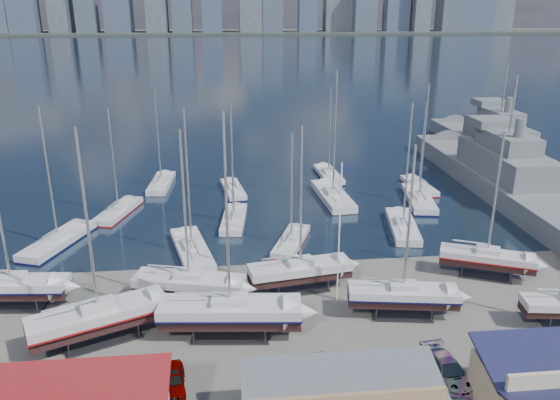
{
  "coord_description": "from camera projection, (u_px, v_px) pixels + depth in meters",
  "views": [
    {
      "loc": [
        -6.81,
        -51.75,
        25.35
      ],
      "look_at": [
        -0.57,
        8.0,
        4.25
      ],
      "focal_mm": 35.0,
      "sensor_mm": 36.0,
      "label": 1
    }
  ],
  "objects": [
    {
      "name": "ground",
      "position": [
        308.0,
        312.0,
        48.25
      ],
      "size": [
        1400.0,
        1400.0,
        0.0
      ],
      "primitive_type": "plane",
      "color": "#605E59",
      "rests_on": "ground"
    },
    {
      "name": "sailboat_cradle_0",
      "position": [
        12.0,
        286.0,
        48.4
      ],
      "size": [
        10.02,
        3.62,
        15.88
      ],
      "rotation": [
        0.0,
        0.0,
        -0.09
      ],
      "color": "#2D2D33",
      "rests_on": "ground"
    },
    {
      "name": "sailboat_moored_6",
      "position": [
        291.0,
        242.0,
        61.88
      ],
      "size": [
        5.58,
        9.35,
        13.52
      ],
      "rotation": [
        0.0,
        0.0,
        1.21
      ],
      "color": "black",
      "rests_on": "water"
    },
    {
      "name": "sailboat_moored_11",
      "position": [
        419.0,
        187.0,
        81.22
      ],
      "size": [
        3.08,
        9.22,
        13.58
      ],
      "rotation": [
        0.0,
        0.0,
        1.63
      ],
      "color": "black",
      "rests_on": "water"
    },
    {
      "name": "sailboat_cradle_6",
      "position": [
        487.0,
        258.0,
        54.0
      ],
      "size": [
        9.32,
        6.01,
        14.76
      ],
      "rotation": [
        0.0,
        0.0,
        -0.42
      ],
      "color": "#2D2D33",
      "rests_on": "ground"
    },
    {
      "name": "sailboat_cradle_3",
      "position": [
        230.0,
        312.0,
        44.09
      ],
      "size": [
        11.84,
        4.39,
        18.5
      ],
      "rotation": [
        0.0,
        0.0,
        -0.1
      ],
      "color": "#2D2D33",
      "rests_on": "ground"
    },
    {
      "name": "sailboat_cradle_1",
      "position": [
        99.0,
        317.0,
        43.46
      ],
      "size": [
        11.22,
        7.23,
        17.52
      ],
      "rotation": [
        0.0,
        0.0,
        0.42
      ],
      "color": "#2D2D33",
      "rests_on": "ground"
    },
    {
      "name": "naval_ship_west",
      "position": [
        496.0,
        148.0,
        98.3
      ],
      "size": [
        7.61,
        46.7,
        18.2
      ],
      "rotation": [
        0.0,
        0.0,
        1.57
      ],
      "color": "#585B61",
      "rests_on": "water"
    },
    {
      "name": "car_c",
      "position": [
        325.0,
        379.0,
        38.23
      ],
      "size": [
        3.58,
        6.12,
        1.6
      ],
      "primitive_type": "imported",
      "rotation": [
        0.0,
        0.0,
        0.17
      ],
      "color": "gray",
      "rests_on": "ground"
    },
    {
      "name": "far_shore",
      "position": [
        227.0,
        33.0,
        582.78
      ],
      "size": [
        1400.0,
        80.0,
        2.2
      ],
      "primitive_type": "cube",
      "color": "#2D332D",
      "rests_on": "ground"
    },
    {
      "name": "sailboat_moored_8",
      "position": [
        328.0,
        176.0,
        86.7
      ],
      "size": [
        3.44,
        10.14,
        14.92
      ],
      "rotation": [
        0.0,
        0.0,
        1.64
      ],
      "color": "black",
      "rests_on": "water"
    },
    {
      "name": "sailboat_cradle_2",
      "position": [
        189.0,
        284.0,
        48.86
      ],
      "size": [
        10.25,
        5.12,
        16.11
      ],
      "rotation": [
        0.0,
        0.0,
        -0.25
      ],
      "color": "#2D2D33",
      "rests_on": "ground"
    },
    {
      "name": "sailboat_moored_5",
      "position": [
        233.0,
        190.0,
        79.59
      ],
      "size": [
        3.78,
        9.33,
        13.56
      ],
      "rotation": [
        0.0,
        0.0,
        1.71
      ],
      "color": "black",
      "rests_on": "water"
    },
    {
      "name": "sailboat_moored_7",
      "position": [
        333.0,
        198.0,
        76.43
      ],
      "size": [
        4.31,
        12.59,
        18.7
      ],
      "rotation": [
        0.0,
        0.0,
        1.64
      ],
      "color": "black",
      "rests_on": "water"
    },
    {
      "name": "naval_ship_east",
      "position": [
        502.0,
        181.0,
        79.14
      ],
      "size": [
        8.87,
        52.23,
        18.69
      ],
      "rotation": [
        0.0,
        0.0,
        1.56
      ],
      "color": "#585B61",
      "rests_on": "water"
    },
    {
      "name": "sailboat_moored_4",
      "position": [
        234.0,
        220.0,
        68.25
      ],
      "size": [
        3.73,
        9.84,
        14.5
      ],
      "rotation": [
        0.0,
        0.0,
        1.46
      ],
      "color": "black",
      "rests_on": "water"
    },
    {
      "name": "sailboat_moored_1",
      "position": [
        119.0,
        212.0,
        71.08
      ],
      "size": [
        5.27,
        10.03,
        14.44
      ],
      "rotation": [
        0.0,
        0.0,
        1.29
      ],
      "color": "black",
      "rests_on": "water"
    },
    {
      "name": "car_a",
      "position": [
        173.0,
        380.0,
        38.36
      ],
      "size": [
        2.02,
        4.17,
        1.37
      ],
      "primitive_type": "imported",
      "rotation": [
        0.0,
        0.0,
        0.1
      ],
      "color": "gray",
      "rests_on": "ground"
    },
    {
      "name": "sailboat_moored_3",
      "position": [
        192.0,
        252.0,
        59.51
      ],
      "size": [
        5.59,
        11.65,
        16.78
      ],
      "rotation": [
        0.0,
        0.0,
        1.8
      ],
      "color": "black",
      "rests_on": "water"
    },
    {
      "name": "sailboat_moored_0",
      "position": [
        58.0,
        243.0,
        61.8
      ],
      "size": [
        6.68,
        11.48,
        16.57
      ],
      "rotation": [
        0.0,
        0.0,
        1.22
      ],
      "color": "black",
      "rests_on": "water"
    },
    {
      "name": "sailboat_cradle_5",
      "position": [
        403.0,
        295.0,
        47.04
      ],
      "size": [
        9.76,
        4.11,
        15.35
      ],
      "rotation": [
        0.0,
        0.0,
        -0.16
      ],
      "color": "#2D2D33",
      "rests_on": "ground"
    },
    {
      "name": "water",
      "position": [
        232.0,
        52.0,
        339.2
      ],
      "size": [
        1400.0,
        600.0,
        0.4
      ],
      "primitive_type": "cube",
      "color": "#182639",
      "rests_on": "ground"
    },
    {
      "name": "flagpole",
      "position": [
        341.0,
        223.0,
        47.69
      ],
      "size": [
        1.15,
        0.12,
        13.11
      ],
      "color": "white",
      "rests_on": "ground"
    },
    {
      "name": "sailboat_cradle_4",
      "position": [
        300.0,
        270.0,
        51.4
      ],
      "size": [
        10.03,
        4.3,
        15.86
      ],
      "rotation": [
        0.0,
        0.0,
        0.17
      ],
      "color": "#2D2D33",
      "rests_on": "ground"
    },
    {
      "name": "sailboat_moored_2",
      "position": [
        161.0,
        184.0,
        82.26
      ],
      "size": [
        3.5,
        10.21,
        15.17
      ],
      "rotation": [
        0.0,
        0.0,
        1.5
      ],
      "color": "black",
      "rests_on": "water"
    },
    {
      "name": "sailboat_moored_9",
      "position": [
        403.0,
        228.0,
        65.95
      ],
      "size": [
        4.78,
        11.03,
        16.12
      ],
      "rotation": [
        0.0,
        0.0,
        1.4
      ],
      "color": "black",
      "rests_on": "water"
    },
    {
      "name": "car_d",
      "position": [
        447.0,
        370.0,
        39.29
      ],
      "size": [
        2.79,
        5.6,
        1.56
      ],
      "primitive_type": "imported",
      "rotation": [
        0.0,
        0.0,
        0.11
      ],
      "color": "gray",
      "rests_on": "ground"
    },
    {
      "name": "sailboat_moored_10",
      "position": [
        419.0,
        200.0,
        75.39
      ],
      "size": [
        5.06,
        11.8,
        17.08
      ],
      "rotation": [
        0.0,
        0.0,
        1.4
      ],
      "color": "black",
      "rests_on": "water"
    },
    {
      "name": "car_b",
      "position": [
        343.0,
        379.0,
        38.45
      ],
      "size": [
        4.16,
        2.13,
        1.31
      ],
      "primitive_type": "imported",
      "rotation": [
        0.0,
        0.0,
        1.77
      ],
      "color": "gray",
      "rests_on": "ground"
    }
  ]
}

